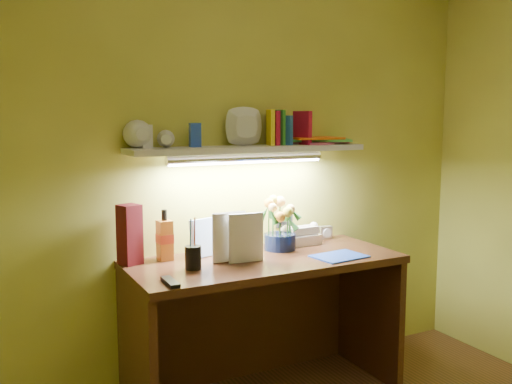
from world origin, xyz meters
The scene contains 13 objects.
desk centered at (0.00, 1.20, 0.38)m, with size 1.40×0.60×0.75m, color #35170E.
flower_bouquet centered at (0.16, 1.33, 0.90)m, with size 0.19×0.19×0.30m, color #0C1533, non-canonical shape.
telephone centered at (0.33, 1.39, 0.81)m, with size 0.20×0.15×0.12m, color silver, non-canonical shape.
desk_clock centered at (0.54, 1.44, 0.79)m, with size 0.08×0.04×0.08m, color silver.
whisky_bottle centered at (-0.47, 1.40, 0.88)m, with size 0.07×0.07×0.26m, color #B15B1D, non-canonical shape.
whisky_box centered at (-0.64, 1.40, 0.90)m, with size 0.09×0.09×0.29m, color #500D12.
pen_cup centered at (-0.40, 1.17, 0.84)m, with size 0.08×0.08×0.19m, color black.
art_card centered at (-0.24, 1.39, 0.85)m, with size 0.20×0.04×0.20m, color silver, non-canonical shape.
tv_remote centered at (-0.58, 0.99, 0.76)m, with size 0.04×0.16×0.02m, color black.
blue_folder centered at (0.35, 1.05, 0.75)m, with size 0.26×0.19×0.01m, color blue.
desk_book_a centered at (-0.28, 1.22, 0.88)m, with size 0.19×0.02×0.25m, color beige.
desk_book_b centered at (-0.21, 1.18, 0.87)m, with size 0.18×0.02×0.25m, color silver.
wall_shelf centered at (0.00, 1.38, 1.33)m, with size 1.33×0.36×0.22m.
Camera 1 is at (-1.34, -1.31, 1.47)m, focal length 40.00 mm.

